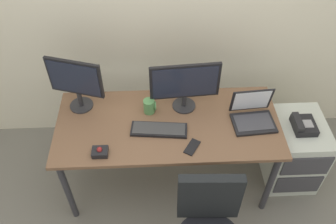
% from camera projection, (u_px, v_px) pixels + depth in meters
% --- Properties ---
extents(ground_plane, '(8.00, 8.00, 0.00)m').
position_uv_depth(ground_plane, '(168.00, 179.00, 3.20)').
color(ground_plane, slate).
extents(desk, '(1.68, 0.74, 0.75)m').
position_uv_depth(desk, '(168.00, 130.00, 2.71)').
color(desk, brown).
rests_on(desk, ground).
extents(file_cabinet, '(0.42, 0.53, 0.62)m').
position_uv_depth(file_cabinet, '(293.00, 150.00, 3.03)').
color(file_cabinet, beige).
rests_on(file_cabinet, ground).
extents(desk_phone, '(0.17, 0.20, 0.09)m').
position_uv_depth(desk_phone, '(303.00, 125.00, 2.77)').
color(desk_phone, black).
rests_on(desk_phone, file_cabinet).
extents(monitor_main, '(0.52, 0.18, 0.41)m').
position_uv_depth(monitor_main, '(185.00, 84.00, 2.62)').
color(monitor_main, '#262628').
rests_on(monitor_main, desk).
extents(monitor_side, '(0.41, 0.18, 0.44)m').
position_uv_depth(monitor_side, '(76.00, 81.00, 2.60)').
color(monitor_side, '#262628').
rests_on(monitor_side, desk).
extents(keyboard, '(0.42, 0.18, 0.03)m').
position_uv_depth(keyboard, '(159.00, 129.00, 2.60)').
color(keyboard, black).
rests_on(keyboard, desk).
extents(laptop, '(0.33, 0.28, 0.24)m').
position_uv_depth(laptop, '(253.00, 115.00, 2.64)').
color(laptop, black).
rests_on(laptop, desk).
extents(trackball_mouse, '(0.11, 0.09, 0.07)m').
position_uv_depth(trackball_mouse, '(100.00, 152.00, 2.44)').
color(trackball_mouse, black).
rests_on(trackball_mouse, desk).
extents(coffee_mug, '(0.10, 0.09, 0.11)m').
position_uv_depth(coffee_mug, '(150.00, 106.00, 2.70)').
color(coffee_mug, '#4E874B').
rests_on(coffee_mug, desk).
extents(cell_phone, '(0.13, 0.16, 0.01)m').
position_uv_depth(cell_phone, '(192.00, 147.00, 2.49)').
color(cell_phone, black).
rests_on(cell_phone, desk).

